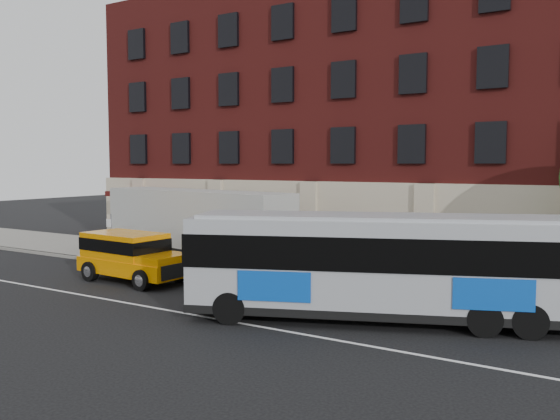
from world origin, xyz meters
The scene contains 9 objects.
ground centered at (0.00, 0.00, 0.00)m, with size 120.00×120.00×0.00m, color black.
sidewalk centered at (0.00, 9.00, 0.07)m, with size 60.00×6.00×0.15m, color gray.
kerb centered at (0.00, 6.00, 0.07)m, with size 60.00×0.25×0.15m, color gray.
lane_line centered at (0.00, 0.50, 0.01)m, with size 60.00×0.12×0.01m, color white.
building centered at (-0.01, 16.92, 7.58)m, with size 30.00×12.10×15.00m.
sign_pole centered at (-8.50, 6.15, 1.45)m, with size 0.30×0.20×2.50m.
city_bus centered at (7.42, 3.08, 1.89)m, with size 12.60×7.10×3.42m.
yellow_suv centered at (-4.25, 3.42, 1.19)m, with size 5.49×2.63×2.07m.
shipping_container centered at (-4.02, 7.47, 1.86)m, with size 11.51×4.22×3.76m.
Camera 1 is at (14.07, -14.01, 5.02)m, focal length 36.86 mm.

